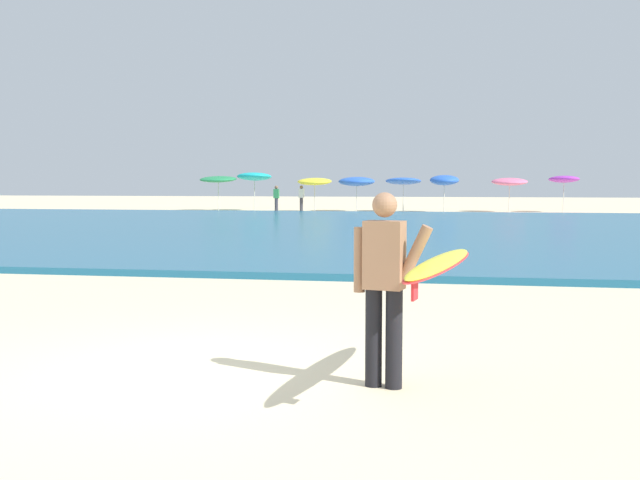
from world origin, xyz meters
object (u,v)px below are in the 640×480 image
at_px(beach_umbrella_6, 510,182).
at_px(beachgoer_near_row_left, 301,198).
at_px(beach_umbrella_2, 315,182).
at_px(beachgoer_near_row_mid, 276,198).
at_px(beach_umbrella_0, 218,179).
at_px(beach_umbrella_4, 403,181).
at_px(beach_umbrella_1, 254,177).
at_px(beach_umbrella_7, 564,179).
at_px(beach_umbrella_5, 444,180).
at_px(surfer_with_board, 408,274).
at_px(beach_umbrella_3, 357,181).

xyz_separation_m(beach_umbrella_6, beachgoer_near_row_left, (-12.33, -1.81, -0.96)).
xyz_separation_m(beach_umbrella_2, beachgoer_near_row_mid, (-2.02, -1.51, -0.97)).
height_order(beach_umbrella_0, beach_umbrella_4, beach_umbrella_0).
relative_size(beach_umbrella_1, beach_umbrella_4, 1.12).
relative_size(beach_umbrella_2, beachgoer_near_row_mid, 1.34).
relative_size(beach_umbrella_0, beach_umbrella_6, 1.08).
bearing_deg(beach_umbrella_6, beachgoer_near_row_left, -171.64).
xyz_separation_m(beach_umbrella_0, beach_umbrella_7, (20.82, 1.56, -0.00)).
xyz_separation_m(beach_umbrella_5, beach_umbrella_7, (7.00, 1.18, 0.06)).
bearing_deg(beach_umbrella_7, beach_umbrella_6, -176.68).
xyz_separation_m(surfer_with_board, beach_umbrella_4, (-2.16, 38.17, 0.82)).
bearing_deg(beach_umbrella_2, surfer_with_board, -78.65).
bearing_deg(beach_umbrella_3, beach_umbrella_5, -3.76).
distance_m(beach_umbrella_1, beach_umbrella_3, 6.43).
height_order(beach_umbrella_6, beachgoer_near_row_mid, beach_umbrella_6).
xyz_separation_m(beach_umbrella_0, beach_umbrella_1, (2.13, 0.70, 0.17)).
xyz_separation_m(beach_umbrella_0, beach_umbrella_2, (6.11, -0.20, -0.14)).
xyz_separation_m(beach_umbrella_3, beach_umbrella_7, (12.27, 0.83, 0.13)).
bearing_deg(beach_umbrella_7, beach_umbrella_5, -170.41).
xyz_separation_m(beach_umbrella_2, beach_umbrella_3, (2.44, 0.92, 0.00)).
bearing_deg(beach_umbrella_3, beachgoer_near_row_left, -160.11).
relative_size(beach_umbrella_5, beachgoer_near_row_left, 1.44).
xyz_separation_m(beach_umbrella_3, beachgoer_near_row_mid, (-4.46, -2.44, -0.98)).
xyz_separation_m(beach_umbrella_0, beach_umbrella_6, (17.67, 1.37, -0.15)).
height_order(beach_umbrella_6, beachgoer_near_row_left, beach_umbrella_6).
bearing_deg(beach_umbrella_6, surfer_with_board, -96.11).
height_order(surfer_with_board, beach_umbrella_3, beach_umbrella_3).
bearing_deg(beach_umbrella_4, beachgoer_near_row_left, -167.09).
distance_m(surfer_with_board, beach_umbrella_2, 37.77).
height_order(surfer_with_board, beach_umbrella_0, beach_umbrella_0).
height_order(beach_umbrella_6, beach_umbrella_7, beach_umbrella_7).
xyz_separation_m(beach_umbrella_0, beach_umbrella_3, (8.55, 0.72, -0.14)).
distance_m(beach_umbrella_1, beach_umbrella_5, 11.71).
distance_m(beach_umbrella_7, beachgoer_near_row_mid, 17.08).
xyz_separation_m(beach_umbrella_5, beachgoer_near_row_left, (-8.49, -0.81, -1.05)).
distance_m(beach_umbrella_1, beach_umbrella_4, 9.26).
bearing_deg(beach_umbrella_5, beach_umbrella_7, 9.59).
xyz_separation_m(beach_umbrella_4, beach_umbrella_5, (2.45, -0.57, 0.05)).
relative_size(beach_umbrella_3, beachgoer_near_row_left, 1.41).
distance_m(beach_umbrella_3, beachgoer_near_row_left, 3.55).
bearing_deg(beach_umbrella_4, beachgoer_near_row_mid, -159.95).
relative_size(beachgoer_near_row_left, beachgoer_near_row_mid, 1.00).
relative_size(beach_umbrella_1, beach_umbrella_5, 1.07).
xyz_separation_m(beach_umbrella_3, beach_umbrella_5, (5.28, -0.35, 0.08)).
height_order(beach_umbrella_0, beach_umbrella_5, beach_umbrella_5).
relative_size(surfer_with_board, beach_umbrella_7, 1.05).
relative_size(beach_umbrella_1, beach_umbrella_7, 1.10).
distance_m(beach_umbrella_2, beach_umbrella_4, 5.39).
relative_size(beach_umbrella_2, beach_umbrella_7, 0.96).
bearing_deg(beachgoer_near_row_left, beach_umbrella_6, 8.36).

